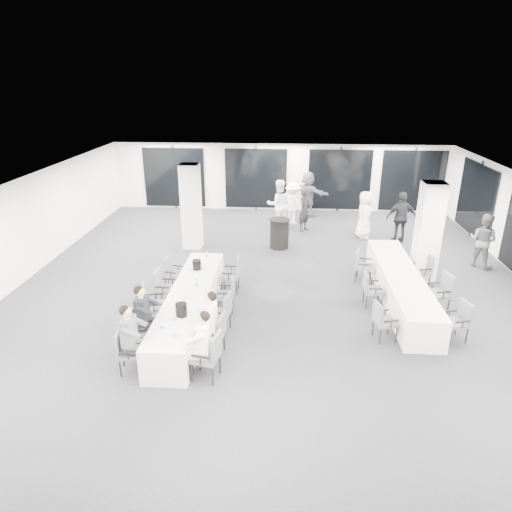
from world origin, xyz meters
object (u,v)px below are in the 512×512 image
(standing_guest_e, at_px, (365,212))
(standing_guest_f, at_px, (308,191))
(chair_main_right_second, at_px, (216,332))
(chair_main_right_mid, at_px, (222,311))
(chair_side_left_far, at_px, (361,264))
(chair_side_right_mid, at_px, (441,290))
(standing_guest_b, at_px, (279,201))
(standing_guest_h, at_px, (484,237))
(chair_main_right_near, at_px, (210,354))
(chair_main_left_second, at_px, (139,325))
(chair_main_left_mid, at_px, (151,303))
(chair_main_right_far, at_px, (233,273))
(chair_main_right_fourth, at_px, (228,292))
(ice_bucket_near, at_px, (181,310))
(chair_main_left_near, at_px, (126,349))
(ice_bucket_far, at_px, (197,265))
(standing_guest_c, at_px, (293,201))
(chair_side_right_far, at_px, (424,268))
(chair_side_left_mid, at_px, (370,287))
(cocktail_table, at_px, (279,233))
(chair_main_left_far, at_px, (172,271))
(chair_side_right_near, at_px, (459,319))
(chair_main_left_fourth, at_px, (162,286))
(banquet_table_side, at_px, (400,286))
(standing_guest_a, at_px, (305,207))
(chair_side_left_near, at_px, (383,319))
(standing_guest_d, at_px, (402,214))

(standing_guest_e, height_order, standing_guest_f, standing_guest_f)
(chair_main_right_second, height_order, chair_main_right_mid, chair_main_right_mid)
(chair_side_left_far, bearing_deg, chair_side_right_mid, 58.77)
(standing_guest_e, bearing_deg, chair_side_right_mid, -163.11)
(standing_guest_b, bearing_deg, chair_main_right_second, 68.83)
(standing_guest_b, xyz_separation_m, standing_guest_h, (6.17, -3.36, -0.11))
(chair_main_right_near, relative_size, standing_guest_f, 0.47)
(chair_main_left_second, xyz_separation_m, chair_main_left_mid, (-0.01, 0.90, 0.07))
(chair_main_right_far, bearing_deg, chair_main_right_second, -178.70)
(chair_main_right_fourth, xyz_separation_m, ice_bucket_near, (-0.75, -1.68, 0.38))
(chair_main_left_near, height_order, ice_bucket_far, ice_bucket_far)
(standing_guest_b, distance_m, standing_guest_c, 0.76)
(chair_main_right_mid, relative_size, chair_side_right_far, 1.05)
(chair_side_left_mid, height_order, ice_bucket_far, ice_bucket_far)
(standing_guest_f, bearing_deg, chair_main_right_far, 107.53)
(chair_main_left_second, height_order, chair_main_right_near, chair_main_right_near)
(chair_side_right_mid, bearing_deg, chair_side_left_mid, 72.07)
(chair_main_left_near, bearing_deg, standing_guest_h, 112.95)
(chair_main_left_near, height_order, chair_side_right_mid, chair_side_right_mid)
(chair_main_left_second, bearing_deg, cocktail_table, 166.32)
(chair_main_left_far, bearing_deg, chair_side_right_near, 85.43)
(chair_main_left_fourth, distance_m, chair_side_left_far, 5.49)
(cocktail_table, xyz_separation_m, chair_main_left_far, (-2.82, -3.40, 0.01))
(chair_side_right_near, bearing_deg, chair_main_right_near, 94.12)
(chair_main_left_near, xyz_separation_m, standing_guest_e, (5.79, 8.40, 0.45))
(chair_side_right_far, bearing_deg, chair_main_left_fourth, 89.21)
(ice_bucket_near, bearing_deg, banquet_table_side, 26.69)
(chair_main_right_mid, distance_m, ice_bucket_far, 2.01)
(cocktail_table, relative_size, chair_side_left_far, 1.11)
(banquet_table_side, xyz_separation_m, chair_side_left_mid, (-0.83, -0.39, 0.14))
(chair_main_left_near, height_order, chair_side_left_mid, chair_side_left_mid)
(chair_main_right_near, bearing_deg, standing_guest_a, -1.12)
(chair_main_right_fourth, xyz_separation_m, chair_side_right_far, (5.16, 1.81, 0.00))
(chair_main_left_far, bearing_deg, chair_main_right_fourth, 68.57)
(chair_main_right_far, relative_size, standing_guest_h, 0.51)
(chair_side_right_near, distance_m, standing_guest_h, 4.81)
(standing_guest_c, distance_m, ice_bucket_far, 6.92)
(standing_guest_b, bearing_deg, chair_main_right_near, 69.45)
(chair_main_right_near, relative_size, standing_guest_e, 0.52)
(banquet_table_side, bearing_deg, chair_main_left_second, -156.50)
(chair_main_left_far, height_order, chair_side_right_mid, chair_side_right_mid)
(chair_side_right_far, bearing_deg, chair_side_left_near, 136.13)
(chair_main_right_far, bearing_deg, chair_side_left_near, -120.46)
(chair_side_left_mid, relative_size, standing_guest_c, 0.48)
(banquet_table_side, relative_size, ice_bucket_far, 19.39)
(chair_main_left_mid, bearing_deg, standing_guest_f, 144.80)
(chair_main_right_second, bearing_deg, standing_guest_d, -29.90)
(chair_main_right_far, relative_size, chair_side_left_near, 1.07)
(standing_guest_e, bearing_deg, chair_main_left_second, 148.60)
(cocktail_table, relative_size, chair_main_right_second, 1.07)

